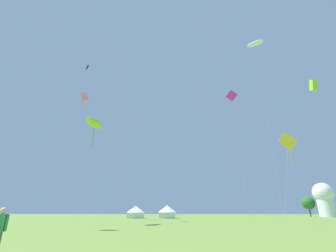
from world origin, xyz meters
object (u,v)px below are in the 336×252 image
(kite_black_diamond, at_px, (86,74))
(festival_tent_right, at_px, (136,211))
(kite_pink_box, at_px, (85,98))
(kite_lime_box, at_px, (314,85))
(kite_magenta_diamond, at_px, (232,97))
(kite_yellow_diamond, at_px, (288,142))
(kite_lime_parafoil, at_px, (95,123))
(festival_tent_left, at_px, (167,211))
(kite_white_parafoil, at_px, (255,44))
(tree_distant_left, at_px, (308,203))
(observatory_dome, at_px, (324,198))

(kite_black_diamond, bearing_deg, festival_tent_right, 66.04)
(kite_pink_box, distance_m, festival_tent_right, 33.16)
(kite_lime_box, xyz_separation_m, kite_black_diamond, (-48.66, 1.96, 6.11))
(kite_magenta_diamond, xyz_separation_m, festival_tent_right, (-22.69, 24.23, -20.78))
(kite_yellow_diamond, distance_m, kite_lime_parafoil, 26.90)
(kite_black_diamond, relative_size, festival_tent_left, 6.89)
(kite_magenta_diamond, xyz_separation_m, festival_tent_left, (-14.25, 24.23, -20.72))
(kite_white_parafoil, distance_m, festival_tent_left, 45.38)
(kite_lime_box, height_order, festival_tent_right, kite_lime_box)
(kite_pink_box, relative_size, festival_tent_left, 6.32)
(kite_magenta_diamond, xyz_separation_m, kite_white_parafoil, (5.25, -2.09, 10.69))
(festival_tent_left, bearing_deg, kite_pink_box, -151.46)
(kite_magenta_diamond, height_order, tree_distant_left, kite_magenta_diamond)
(kite_white_parafoil, height_order, tree_distant_left, kite_white_parafoil)
(kite_black_diamond, bearing_deg, observatory_dome, 29.51)
(kite_pink_box, xyz_separation_m, kite_lime_box, (52.39, -10.81, -4.51))
(kite_lime_parafoil, bearing_deg, kite_white_parafoil, 12.06)
(kite_magenta_diamond, bearing_deg, kite_white_parafoil, -21.65)
(festival_tent_right, distance_m, observatory_dome, 61.95)
(kite_lime_box, relative_size, tree_distant_left, 3.94)
(kite_pink_box, height_order, kite_yellow_diamond, kite_pink_box)
(kite_pink_box, xyz_separation_m, kite_white_parafoil, (40.76, -14.75, 3.15))
(kite_yellow_diamond, height_order, observatory_dome, observatory_dome)
(kite_pink_box, height_order, festival_tent_left, kite_pink_box)
(kite_yellow_diamond, relative_size, kite_lime_parafoil, 0.60)
(kite_pink_box, bearing_deg, tree_distant_left, 27.82)
(kite_magenta_diamond, xyz_separation_m, tree_distant_left, (34.57, 49.63, -17.93))
(kite_yellow_diamond, bearing_deg, kite_black_diamond, 146.04)
(kite_pink_box, height_order, kite_black_diamond, kite_black_diamond)
(kite_pink_box, distance_m, kite_magenta_diamond, 38.44)
(kite_black_diamond, bearing_deg, kite_pink_box, 112.88)
(kite_yellow_diamond, relative_size, kite_white_parafoil, 0.27)
(observatory_dome, bearing_deg, kite_lime_parafoil, -139.74)
(festival_tent_right, bearing_deg, festival_tent_left, -0.00)
(festival_tent_left, distance_m, observatory_dome, 53.95)
(kite_white_parafoil, relative_size, kite_lime_box, 1.26)
(kite_yellow_diamond, distance_m, festival_tent_right, 48.85)
(kite_pink_box, relative_size, kite_magenta_diamond, 1.31)
(kite_yellow_diamond, height_order, festival_tent_right, kite_yellow_diamond)
(kite_magenta_diamond, height_order, festival_tent_right, kite_magenta_diamond)
(kite_lime_parafoil, distance_m, festival_tent_right, 34.86)
(kite_white_parafoil, bearing_deg, observatory_dome, 55.00)
(kite_white_parafoil, bearing_deg, kite_pink_box, 160.11)
(kite_magenta_diamond, height_order, kite_lime_parafoil, kite_magenta_diamond)
(kite_white_parafoil, distance_m, observatory_dome, 60.71)
(kite_pink_box, height_order, kite_lime_parafoil, kite_pink_box)
(kite_black_diamond, bearing_deg, tree_distant_left, 34.64)
(kite_white_parafoil, bearing_deg, kite_black_diamond, 170.95)
(kite_black_diamond, bearing_deg, kite_white_parafoil, -9.05)
(kite_pink_box, xyz_separation_m, tree_distant_left, (70.07, 36.97, -25.46))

